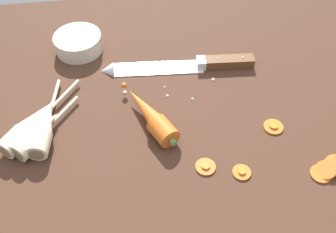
{
  "coord_description": "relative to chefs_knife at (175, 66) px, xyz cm",
  "views": [
    {
      "loc": [
        -6.46,
        -49.34,
        57.56
      ],
      "look_at": [
        0.0,
        -2.0,
        1.5
      ],
      "focal_mm": 39.99,
      "sensor_mm": 36.0,
      "label": 1
    }
  ],
  "objects": [
    {
      "name": "carrot_slice_stray_far",
      "position": [
        1.46,
        -27.1,
        -0.29
      ],
      "size": [
        3.7,
        3.7,
        0.7
      ],
      "color": "#D6601E",
      "rests_on": "ground_plane"
    },
    {
      "name": "parsnip_mid_right",
      "position": [
        -28.69,
        -16.65,
        1.33
      ],
      "size": [
        12.16,
        15.16,
        4.0
      ],
      "color": "beige",
      "rests_on": "ground_plane"
    },
    {
      "name": "whole_carrot",
      "position": [
        -7.2,
        -15.54,
        1.45
      ],
      "size": [
        10.41,
        17.36,
        4.2
      ],
      "color": "#D6601E",
      "rests_on": "ground_plane"
    },
    {
      "name": "mince_crumbs",
      "position": [
        -2.6,
        -3.72,
        -0.26
      ],
      "size": [
        20.43,
        12.26,
        0.89
      ],
      "color": "silver",
      "rests_on": "ground_plane"
    },
    {
      "name": "parsnip_mid_left",
      "position": [
        -30.24,
        -14.39,
        1.33
      ],
      "size": [
        14.66,
        19.11,
        4.0
      ],
      "color": "beige",
      "rests_on": "ground_plane"
    },
    {
      "name": "chefs_knife",
      "position": [
        0.0,
        0.0,
        0.0
      ],
      "size": [
        34.85,
        5.82,
        4.18
      ],
      "color": "silver",
      "rests_on": "ground_plane"
    },
    {
      "name": "ground_plane",
      "position": [
        -3.81,
        -13.44,
        -2.65
      ],
      "size": [
        120.0,
        90.0,
        4.0
      ],
      "primitive_type": "cube",
      "color": "#42281C"
    },
    {
      "name": "carrot_slice_stack",
      "position": [
        23.29,
        -30.76,
        0.16
      ],
      "size": [
        7.36,
        4.86,
        3.03
      ],
      "color": "#D6601E",
      "rests_on": "ground_plane"
    },
    {
      "name": "parsnip_front",
      "position": [
        -27.65,
        -15.19,
        1.33
      ],
      "size": [
        5.68,
        20.16,
        4.0
      ],
      "color": "beige",
      "rests_on": "ground_plane"
    },
    {
      "name": "carrot_slice_stray_mid",
      "position": [
        16.58,
        -19.79,
        -0.29
      ],
      "size": [
        3.88,
        3.88,
        0.7
      ],
      "color": "#D6601E",
      "rests_on": "ground_plane"
    },
    {
      "name": "carrot_slice_stray_near",
      "position": [
        7.64,
        -29.13,
        -0.29
      ],
      "size": [
        3.34,
        3.34,
        0.7
      ],
      "color": "#D6601E",
      "rests_on": "ground_plane"
    },
    {
      "name": "prep_bowl",
      "position": [
        -21.69,
        9.5,
        1.5
      ],
      "size": [
        11.0,
        11.0,
        4.0
      ],
      "color": "beige",
      "rests_on": "ground_plane"
    }
  ]
}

